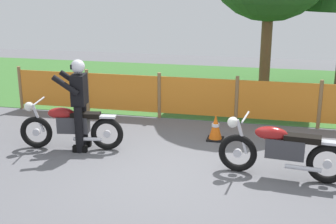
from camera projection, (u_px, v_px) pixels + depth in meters
ground at (168, 172)px, 7.45m from camera, size 24.00×24.00×0.02m
grass_verge at (215, 87)px, 13.36m from camera, size 24.00×6.76×0.01m
barrier_fence at (197, 97)px, 10.05m from camera, size 8.80×0.08×1.05m
motorcycle_lead at (70, 126)px, 8.34m from camera, size 1.95×0.58×0.92m
motorcycle_trailing at (281, 150)px, 7.12m from camera, size 2.03×0.61×0.96m
rider_lead at (79, 101)px, 8.20m from camera, size 0.62×0.61×1.69m
traffic_cone at (216, 127)px, 8.87m from camera, size 0.32×0.32×0.53m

